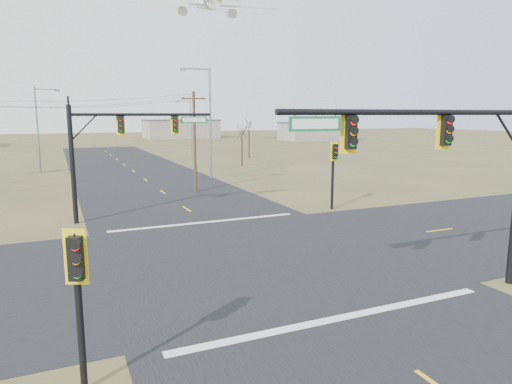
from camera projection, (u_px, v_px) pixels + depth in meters
ground at (253, 256)px, 22.07m from camera, size 320.00×320.00×0.00m
road_ew at (253, 256)px, 22.07m from camera, size 160.00×14.00×0.02m
road_ns at (253, 256)px, 22.07m from camera, size 14.00×160.00×0.02m
stop_bar_near at (341, 318)px, 15.30m from camera, size 12.00×0.40×0.01m
stop_bar_far at (206, 222)px, 28.83m from camera, size 12.00×0.40×0.01m
mast_arm_near at (452, 153)px, 16.19m from camera, size 10.77×0.48×7.43m
mast_arm_far at (120, 138)px, 28.94m from camera, size 9.07×0.59×7.35m
pedestal_signal_ne at (334, 161)px, 32.25m from camera, size 0.61×0.53×4.89m
pedestal_signal_sw at (77, 274)px, 10.71m from camera, size 0.68×0.60×4.17m
utility_pole_near at (195, 140)px, 39.66m from camera, size 2.12×0.46×8.70m
streetlight_a at (208, 117)px, 47.30m from camera, size 3.21×0.38×11.49m
streetlight_b at (190, 126)px, 70.82m from camera, size 2.51×0.37×8.95m
streetlight_c at (39, 125)px, 52.34m from camera, size 2.74×0.36×9.79m
bare_tree_c at (242, 132)px, 59.54m from camera, size 3.08×3.08×5.69m
bare_tree_d at (249, 124)px, 71.41m from camera, size 2.82×2.82×6.52m
warehouse_mid at (181, 129)px, 130.81m from camera, size 20.00×12.00×5.00m
warehouse_right at (316, 132)px, 120.22m from camera, size 18.00×10.00×4.50m
jet_airliner at (207, 1)px, 91.09m from camera, size 20.91×21.91×12.01m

